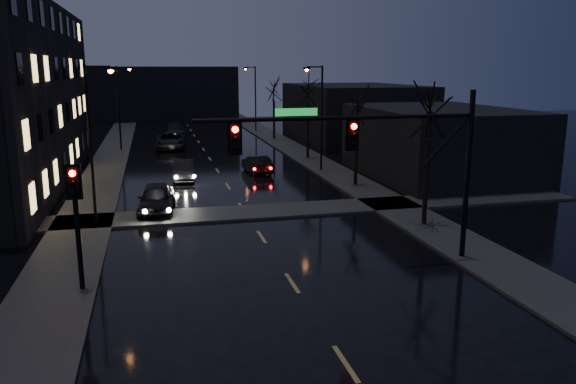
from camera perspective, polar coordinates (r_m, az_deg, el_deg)
sidewalk_left at (r=46.87m, az=-17.98°, el=2.35°), size 3.00×140.00×0.12m
sidewalk_right at (r=48.57m, az=2.44°, el=3.29°), size 3.00×140.00×0.12m
sidewalk_cross at (r=30.95m, az=-4.29°, el=-2.08°), size 40.00×3.00×0.12m
commercial_right_near at (r=42.59m, az=15.01°, el=4.89°), size 10.00×14.00×5.00m
commercial_right_far at (r=63.14m, az=6.68°, el=8.04°), size 12.00×18.00×6.00m
far_block at (r=89.17m, az=-12.63°, el=9.76°), size 22.00×10.00×8.00m
signal_mast at (r=22.04m, az=9.59°, el=4.59°), size 11.11×0.41×7.00m
signal_pole_left at (r=20.82m, az=-20.74°, el=-1.73°), size 0.35×0.41×4.53m
tree_near at (r=28.37m, az=14.27°, el=8.86°), size 3.52×3.52×8.08m
tree_mid_a at (r=37.52m, az=7.07°, el=9.35°), size 3.30×3.30×7.58m
tree_mid_b at (r=48.90m, az=2.07°, el=11.07°), size 3.74×3.74×8.59m
tree_far at (r=62.50m, az=-1.45°, el=10.88°), size 3.43×3.43×7.88m
streetlight_l_near at (r=29.37m, az=-19.11°, el=5.84°), size 1.53×0.28×8.00m
streetlight_l_far at (r=56.23m, az=-16.65°, el=8.88°), size 1.53×0.28×8.00m
streetlight_r_mid at (r=43.00m, az=3.17°, el=8.41°), size 1.53×0.28×8.00m
streetlight_r_far at (r=70.24m, az=-3.51°, el=9.99°), size 1.53×0.28×8.00m
oncoming_car_a at (r=31.73m, az=-13.23°, el=-0.65°), size 2.27×4.82×1.59m
oncoming_car_b at (r=40.62m, az=-10.60°, el=2.17°), size 1.62×4.28×1.40m
oncoming_car_c at (r=56.37m, az=-11.82°, el=5.11°), size 3.07×6.10×1.66m
oncoming_car_d at (r=65.81m, az=-11.47°, el=6.12°), size 2.50×5.54×1.58m
lead_car at (r=42.78m, az=-3.16°, el=2.84°), size 1.87×4.15×1.32m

